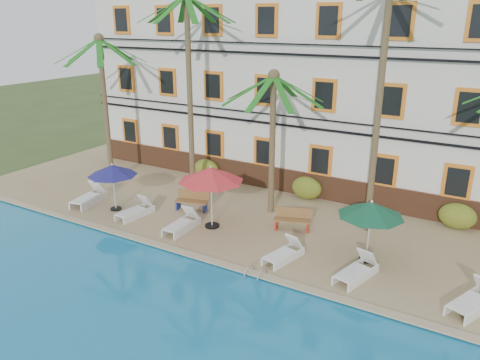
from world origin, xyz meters
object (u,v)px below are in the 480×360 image
Objects in this scene: palm_d at (382,70)px; lounger_d at (284,253)px; lounger_f at (473,300)px; palm_b at (189,71)px; pool_ladder at (256,276)px; bench_right at (292,219)px; palm_a at (104,89)px; umbrella_green at (371,210)px; lounger_e at (357,270)px; umbrella_blue at (112,170)px; lounger_a at (89,197)px; umbrella_red at (211,175)px; lounger_c at (182,223)px; lounger_b at (136,210)px; palm_c at (273,121)px; bench_left at (192,200)px.

palm_d reaches higher than lounger_d.
palm_b is at bearing 163.73° from lounger_f.
bench_right is at bearing 96.89° from pool_ladder.
bench_right is (-2.72, -1.52, -6.02)m from palm_d.
umbrella_green is at bearing -6.88° from palm_a.
lounger_e is at bearing 1.79° from lounger_d.
lounger_a is (-1.65, -0.03, -1.57)m from umbrella_blue.
umbrella_red reaches higher than lounger_f.
palm_d reaches higher than lounger_c.
palm_d reaches higher than umbrella_red.
pool_ladder is (3.49, -2.59, -2.31)m from umbrella_red.
lounger_d is (-2.60, -1.45, -1.73)m from umbrella_green.
lounger_a is at bearing 178.88° from lounger_e.
lounger_d is 1.18× the size of bench_right.
palm_b reaches higher than umbrella_red.
lounger_b is at bearing 179.37° from lounger_f.
lounger_d is at bearing -1.98° from lounger_c.
bench_right is at bearing 162.68° from umbrella_green.
lounger_e is at bearing -87.65° from umbrella_green.
umbrella_blue is (-1.79, -3.56, -4.12)m from palm_b.
lounger_c is (5.59, -0.17, -0.02)m from lounger_a.
palm_c is at bearing 144.26° from lounger_e.
lounger_d is at bearing -150.80° from umbrella_green.
lounger_d is (3.83, -1.04, -2.04)m from umbrella_red.
palm_b reaches higher than umbrella_green.
lounger_f is (4.33, -3.93, -6.19)m from palm_d.
palm_b reaches higher than lounger_e.
lounger_d is 1.18× the size of bench_left.
lounger_b is at bearing -167.42° from umbrella_red.
palm_b is at bearing 140.08° from pool_ladder.
palm_a is at bearing 137.02° from umbrella_blue.
umbrella_blue is 1.41× the size of bench_right.
lounger_f is at bearing -1.00° from umbrella_blue.
lounger_c is at bearing -135.54° from umbrella_red.
palm_a is 15.39m from lounger_e.
lounger_f is at bearing -18.91° from bench_right.
umbrella_blue reaches higher than lounger_d.
bench_left is (-8.24, 0.67, -1.53)m from umbrella_green.
umbrella_green is 3.90m from bench_right.
lounger_a is at bearing 178.45° from lounger_b.
palm_a reaches higher than umbrella_blue.
lounger_b is 1.19× the size of bench_right.
umbrella_blue is 1.18× the size of lounger_b.
palm_a is at bearing 173.12° from umbrella_green.
umbrella_blue is at bearing 177.01° from lounger_c.
umbrella_green is 3.45m from lounger_d.
umbrella_blue is (3.01, -2.81, -3.04)m from palm_a.
palm_b is at bearing 165.36° from umbrella_green.
umbrella_red is 1.45× the size of lounger_b.
bench_right is (3.90, 2.36, 0.18)m from lounger_c.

